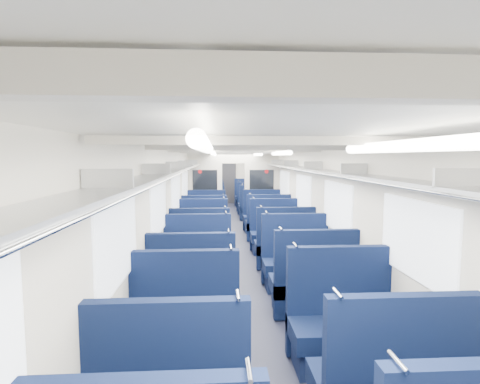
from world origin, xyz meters
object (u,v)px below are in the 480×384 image
object	(u,v)px
seat_7	(342,328)
bulkhead	(233,188)
seat_15	(275,236)
seat_8	(192,293)
seat_20	(208,209)
seat_27	(248,198)
seat_19	(263,218)
seat_26	(210,198)
seat_17	(268,226)
seat_21	(256,209)
seat_24	(209,202)
seat_6	(184,336)
seat_11	(296,264)
seat_10	(197,265)
end_door	(228,182)
seat_23	(253,205)
seat_14	(203,236)
seat_12	(200,250)
seat_18	(206,219)
seat_25	(250,202)
seat_16	(205,227)
seat_9	(313,287)
seat_13	(284,248)
seat_22	(209,205)

from	to	relation	value
seat_7	bulkhead	bearing A→B (deg)	96.13
seat_15	seat_8	bearing A→B (deg)	-115.29
seat_20	seat_27	xyz separation A→B (m)	(1.66, 3.52, 0.00)
seat_19	seat_26	distance (m)	5.69
bulkhead	seat_17	world-z (taller)	bulkhead
seat_7	seat_21	world-z (taller)	same
seat_19	bulkhead	bearing A→B (deg)	139.09
seat_17	seat_21	distance (m)	3.16
seat_8	seat_24	bearing A→B (deg)	90.00
seat_7	seat_20	distance (m)	9.17
seat_6	seat_11	size ratio (longest dim) A/B	1.00
seat_27	seat_10	bearing A→B (deg)	-99.28
seat_10	seat_24	xyz separation A→B (m)	(0.00, 8.88, 0.00)
end_door	seat_27	xyz separation A→B (m)	(0.83, -1.24, -0.61)
seat_19	seat_24	xyz separation A→B (m)	(-1.66, 4.25, 0.00)
seat_26	bulkhead	bearing A→B (deg)	-80.03
seat_8	seat_23	world-z (taller)	same
seat_8	seat_17	bearing A→B (deg)	70.71
seat_14	seat_27	size ratio (longest dim) A/B	1.00
seat_15	seat_20	distance (m)	4.69
seat_6	seat_19	world-z (taller)	same
seat_21	seat_23	bearing A→B (deg)	90.00
seat_12	seat_18	size ratio (longest dim) A/B	1.00
seat_14	seat_27	distance (m)	8.05
seat_25	bulkhead	bearing A→B (deg)	-103.55
seat_16	seat_18	xyz separation A→B (m)	(0.00, 1.18, 0.00)
end_door	seat_14	distance (m)	9.18
seat_19	seat_26	size ratio (longest dim) A/B	1.00
seat_11	seat_10	bearing A→B (deg)	178.14
seat_9	seat_17	size ratio (longest dim) A/B	1.00
seat_11	seat_14	distance (m)	2.86
bulkhead	seat_6	distance (m)	7.89
seat_19	seat_20	distance (m)	2.60
seat_16	seat_26	bearing A→B (deg)	90.00
bulkhead	seat_9	size ratio (longest dim) A/B	2.21
seat_15	seat_20	world-z (taller)	same
seat_8	seat_15	distance (m)	3.88
seat_11	seat_12	xyz separation A→B (m)	(-1.66, 1.08, 0.00)
bulkhead	seat_11	xyz separation A→B (m)	(0.83, -5.40, -0.84)
bulkhead	seat_8	bearing A→B (deg)	-97.16
seat_20	seat_24	bearing A→B (deg)	90.00
seat_9	seat_13	bearing A→B (deg)	90.00
end_door	seat_13	xyz separation A→B (m)	(0.83, -10.33, -0.61)
seat_9	seat_16	xyz separation A→B (m)	(-1.66, 4.54, 0.00)
end_door	seat_15	xyz separation A→B (m)	(0.83, -9.14, -0.61)
seat_20	seat_23	distance (m)	1.94
seat_16	seat_10	bearing A→B (deg)	-90.00
seat_19	seat_12	bearing A→B (deg)	-114.70
seat_12	seat_22	distance (m)	6.79
seat_22	seat_13	bearing A→B (deg)	-76.18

